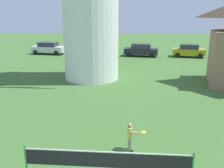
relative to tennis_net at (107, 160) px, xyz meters
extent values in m
cylinder|color=#238E4C|center=(-2.73, 0.00, -0.14)|extent=(0.06, 0.06, 1.10)
cylinder|color=#238E4C|center=(2.73, 0.00, -0.14)|extent=(0.06, 0.06, 1.10)
cube|color=black|center=(0.00, 0.00, -0.01)|extent=(5.43, 0.01, 0.55)
cube|color=white|center=(0.00, 0.00, 0.28)|extent=(5.43, 0.02, 0.04)
cylinder|color=#9E937F|center=(0.70, 1.90, -0.43)|extent=(0.10, 0.10, 0.52)
cylinder|color=#9E937F|center=(0.73, 1.76, -0.43)|extent=(0.10, 0.10, 0.52)
cube|color=#E5CC4C|center=(0.71, 1.83, 0.07)|extent=(0.19, 0.28, 0.46)
sphere|color=tan|center=(0.71, 1.83, 0.38)|extent=(0.17, 0.17, 0.17)
cylinder|color=tan|center=(0.68, 1.99, 0.05)|extent=(0.07, 0.07, 0.35)
cylinder|color=tan|center=(0.90, 1.72, 0.14)|extent=(0.36, 0.14, 0.13)
cylinder|color=yellow|center=(1.03, 1.75, 0.14)|extent=(0.22, 0.07, 0.04)
ellipsoid|color=yellow|center=(1.25, 1.79, 0.14)|extent=(0.22, 0.27, 0.03)
cube|color=silver|center=(-10.10, 24.66, -0.04)|extent=(4.37, 2.22, 0.70)
cube|color=#2D333D|center=(-10.10, 24.66, 0.59)|extent=(2.52, 1.78, 0.56)
cylinder|color=black|center=(-8.58, 25.33, -0.39)|extent=(0.62, 0.25, 0.60)
cylinder|color=black|center=(-8.80, 23.64, -0.39)|extent=(0.62, 0.25, 0.60)
cylinder|color=black|center=(-11.41, 25.69, -0.39)|extent=(0.62, 0.25, 0.60)
cylinder|color=black|center=(-11.63, 24.00, -0.39)|extent=(0.62, 0.25, 0.60)
cube|color=#334C99|center=(-3.76, 24.34, -0.04)|extent=(4.59, 2.39, 0.70)
cube|color=#2D333D|center=(-3.76, 24.34, 0.59)|extent=(2.66, 1.87, 0.56)
cylinder|color=black|center=(-2.15, 24.94, -0.39)|extent=(0.62, 0.27, 0.60)
cylinder|color=black|center=(-2.43, 23.27, -0.39)|extent=(0.62, 0.27, 0.60)
cylinder|color=black|center=(-5.09, 25.42, -0.39)|extent=(0.62, 0.27, 0.60)
cylinder|color=black|center=(-5.36, 23.75, -0.39)|extent=(0.62, 0.27, 0.60)
cube|color=#1E232D|center=(1.86, 23.95, -0.04)|extent=(4.27, 2.17, 0.70)
cube|color=#2D333D|center=(1.86, 23.95, 0.59)|extent=(2.46, 1.76, 0.56)
cylinder|color=black|center=(3.35, 24.63, -0.39)|extent=(0.62, 0.25, 0.60)
cylinder|color=black|center=(3.15, 22.95, -0.39)|extent=(0.62, 0.25, 0.60)
cylinder|color=black|center=(0.58, 24.96, -0.39)|extent=(0.62, 0.25, 0.60)
cylinder|color=black|center=(0.38, 23.27, -0.39)|extent=(0.62, 0.25, 0.60)
cube|color=#999919|center=(7.66, 23.88, -0.04)|extent=(4.04, 2.32, 0.70)
cube|color=#2D333D|center=(7.66, 23.88, 0.59)|extent=(2.35, 1.84, 0.56)
cylinder|color=black|center=(9.08, 24.50, -0.39)|extent=(0.62, 0.28, 0.60)
cylinder|color=black|center=(8.79, 22.82, -0.39)|extent=(0.62, 0.28, 0.60)
cylinder|color=black|center=(6.53, 24.94, -0.39)|extent=(0.62, 0.28, 0.60)
cylinder|color=black|center=(6.24, 23.26, -0.39)|extent=(0.62, 0.28, 0.60)
camera|label=1|loc=(0.72, -7.06, 4.61)|focal=40.05mm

